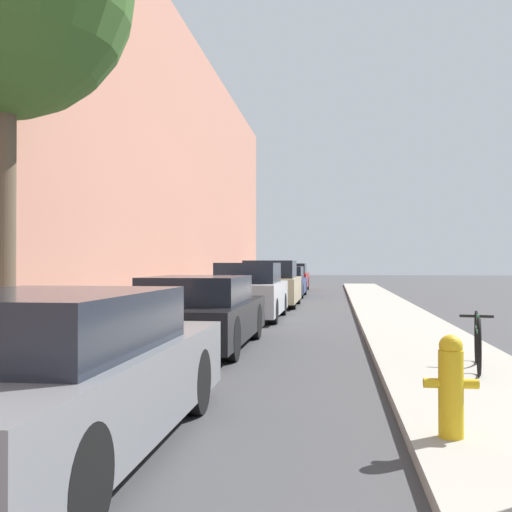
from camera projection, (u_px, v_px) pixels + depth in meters
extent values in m
plane|color=#3D3D3F|center=(280.00, 323.00, 15.22)|extent=(120.00, 120.00, 0.00)
cube|color=#9E998E|center=(165.00, 320.00, 15.59)|extent=(2.00, 52.00, 0.12)
cube|color=#9E998E|center=(401.00, 322.00, 14.86)|extent=(2.00, 52.00, 0.12)
cube|color=tan|center=(114.00, 126.00, 15.81)|extent=(0.70, 52.00, 9.93)
cylinder|color=black|center=(42.00, 378.00, 6.31)|extent=(0.22, 0.64, 0.64)
cylinder|color=black|center=(194.00, 382.00, 6.11)|extent=(0.22, 0.64, 0.64)
cylinder|color=black|center=(74.00, 483.00, 3.30)|extent=(0.22, 0.64, 0.64)
cube|color=slate|center=(53.00, 390.00, 4.81)|extent=(1.79, 4.56, 0.66)
cube|color=black|center=(42.00, 321.00, 4.63)|extent=(1.57, 2.37, 0.44)
cylinder|color=black|center=(177.00, 320.00, 12.31)|extent=(0.22, 0.69, 0.69)
cylinder|color=black|center=(254.00, 321.00, 12.12)|extent=(0.22, 0.69, 0.69)
cylinder|color=black|center=(131.00, 337.00, 9.55)|extent=(0.22, 0.69, 0.69)
cylinder|color=black|center=(231.00, 339.00, 9.35)|extent=(0.22, 0.69, 0.69)
cube|color=black|center=(200.00, 320.00, 10.83)|extent=(1.76, 4.50, 0.61)
cube|color=black|center=(198.00, 290.00, 10.66)|extent=(1.55, 2.34, 0.45)
cylinder|color=black|center=(230.00, 304.00, 17.79)|extent=(0.22, 0.63, 0.63)
cylinder|color=black|center=(282.00, 304.00, 17.60)|extent=(0.22, 0.63, 0.63)
cylinder|color=black|center=(213.00, 311.00, 15.20)|extent=(0.22, 0.63, 0.63)
cylinder|color=black|center=(273.00, 311.00, 15.02)|extent=(0.22, 0.63, 0.63)
cube|color=silver|center=(250.00, 297.00, 16.40)|extent=(1.69, 4.20, 0.79)
cube|color=black|center=(249.00, 273.00, 16.24)|extent=(1.48, 2.18, 0.52)
cylinder|color=black|center=(253.00, 294.00, 22.58)|extent=(0.22, 0.67, 0.67)
cylinder|color=black|center=(297.00, 295.00, 22.38)|extent=(0.22, 0.67, 0.67)
cylinder|color=black|center=(242.00, 299.00, 19.99)|extent=(0.22, 0.67, 0.67)
cylinder|color=black|center=(292.00, 299.00, 19.79)|extent=(0.22, 0.67, 0.67)
cube|color=tan|center=(271.00, 289.00, 21.19)|extent=(1.84, 4.21, 0.80)
cube|color=black|center=(271.00, 269.00, 21.03)|extent=(1.62, 2.19, 0.58)
cylinder|color=black|center=(269.00, 288.00, 28.77)|extent=(0.22, 0.66, 0.66)
cylinder|color=black|center=(304.00, 288.00, 28.57)|extent=(0.22, 0.66, 0.66)
cylinder|color=black|center=(262.00, 290.00, 25.96)|extent=(0.22, 0.66, 0.66)
cylinder|color=black|center=(301.00, 291.00, 25.76)|extent=(0.22, 0.66, 0.66)
cube|color=navy|center=(284.00, 286.00, 27.27)|extent=(1.82, 4.57, 0.61)
cube|color=black|center=(284.00, 273.00, 27.09)|extent=(1.60, 2.38, 0.53)
cylinder|color=black|center=(280.00, 283.00, 34.42)|extent=(0.22, 0.71, 0.71)
cylinder|color=black|center=(307.00, 283.00, 34.23)|extent=(0.22, 0.71, 0.71)
cylinder|color=black|center=(275.00, 285.00, 31.84)|extent=(0.22, 0.71, 0.71)
cylinder|color=black|center=(305.00, 285.00, 31.65)|extent=(0.22, 0.71, 0.71)
cube|color=maroon|center=(292.00, 280.00, 33.04)|extent=(1.71, 4.19, 0.74)
cube|color=black|center=(291.00, 268.00, 32.88)|extent=(1.51, 2.18, 0.51)
cylinder|color=brown|center=(0.00, 208.00, 8.74)|extent=(0.43, 0.43, 4.27)
cylinder|color=gold|center=(451.00, 394.00, 4.87)|extent=(0.19, 0.19, 0.68)
sphere|color=gold|center=(451.00, 346.00, 4.87)|extent=(0.18, 0.18, 0.18)
cylinder|color=gold|center=(432.00, 383.00, 4.89)|extent=(0.13, 0.08, 0.08)
cylinder|color=gold|center=(470.00, 384.00, 4.85)|extent=(0.13, 0.08, 0.08)
torus|color=black|center=(476.00, 337.00, 8.48)|extent=(0.17, 0.71, 0.72)
torus|color=black|center=(479.00, 346.00, 7.49)|extent=(0.17, 0.71, 0.72)
cube|color=#2D7547|center=(478.00, 329.00, 7.98)|extent=(0.20, 0.86, 0.04)
cylinder|color=#2D7547|center=(478.00, 322.00, 7.81)|extent=(0.04, 0.04, 0.20)
cube|color=black|center=(477.00, 316.00, 8.40)|extent=(0.44, 0.12, 0.04)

